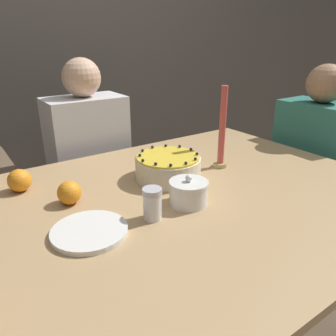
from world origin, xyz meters
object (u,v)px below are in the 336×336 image
(candle, at_px, (222,134))
(sugar_shaker, at_px, (152,204))
(sugar_bowl, at_px, (188,192))
(person_man_blue_shirt, at_px, (92,183))
(cake, at_px, (168,167))
(person_woman_floral, at_px, (309,183))

(candle, bearing_deg, sugar_shaker, -156.78)
(sugar_bowl, bearing_deg, sugar_shaker, -174.92)
(person_man_blue_shirt, bearing_deg, cake, 97.95)
(candle, height_order, person_man_blue_shirt, person_man_blue_shirt)
(person_woman_floral, bearing_deg, cake, 87.06)
(person_man_blue_shirt, bearing_deg, person_woman_floral, 146.88)
(sugar_bowl, height_order, candle, candle)
(candle, bearing_deg, cake, 174.09)
(candle, distance_m, person_woman_floral, 0.80)
(sugar_bowl, relative_size, candle, 0.38)
(sugar_shaker, distance_m, candle, 0.53)
(sugar_shaker, relative_size, candle, 0.30)
(sugar_bowl, height_order, sugar_shaker, sugar_bowl)
(person_woman_floral, bearing_deg, sugar_bowl, 99.49)
(sugar_shaker, relative_size, person_woman_floral, 0.09)
(sugar_bowl, height_order, person_woman_floral, person_woman_floral)
(candle, distance_m, person_man_blue_shirt, 0.83)
(cake, relative_size, person_man_blue_shirt, 0.22)
(cake, relative_size, sugar_bowl, 1.96)
(cake, relative_size, person_woman_floral, 0.23)
(sugar_shaker, distance_m, person_man_blue_shirt, 0.92)
(sugar_bowl, relative_size, sugar_shaker, 1.29)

